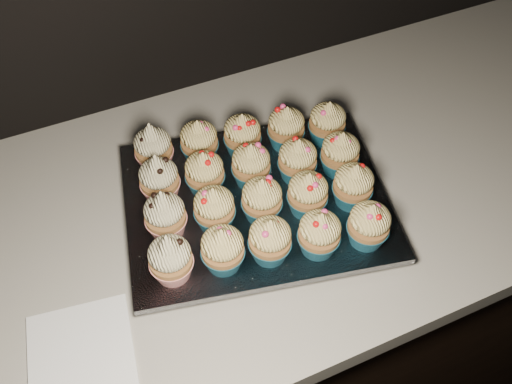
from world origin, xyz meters
The scene contains 25 objects.
cabinet centered at (0.00, 1.70, 0.43)m, with size 2.40×0.60×0.86m, color black.
worktop centered at (0.00, 1.70, 0.88)m, with size 2.44×0.64×0.04m, color beige.
napkin centered at (-0.17, 1.54, 0.90)m, with size 0.14×0.14×0.00m, color white.
baking_tray centered at (0.15, 1.66, 0.91)m, with size 0.38×0.29×0.02m, color black.
foil_lining centered at (0.15, 1.66, 0.93)m, with size 0.41×0.32×0.01m, color silver.
cupcake_0 centered at (-0.02, 1.58, 0.97)m, with size 0.06×0.06×0.10m.
cupcake_1 centered at (0.06, 1.57, 0.97)m, with size 0.06×0.06×0.08m.
cupcake_2 centered at (0.12, 1.56, 0.97)m, with size 0.06×0.06×0.08m.
cupcake_3 centered at (0.19, 1.54, 0.97)m, with size 0.06×0.06×0.08m.
cupcake_4 centered at (0.27, 1.52, 0.97)m, with size 0.06×0.06×0.08m.
cupcake_5 centered at (0.00, 1.66, 0.97)m, with size 0.06×0.06×0.10m.
cupcake_6 centered at (0.07, 1.64, 0.97)m, with size 0.06×0.06×0.08m.
cupcake_7 centered at (0.14, 1.63, 0.97)m, with size 0.06×0.06×0.08m.
cupcake_8 centered at (0.21, 1.61, 0.97)m, with size 0.06×0.06×0.08m.
cupcake_9 centered at (0.28, 1.60, 0.97)m, with size 0.06×0.06×0.08m.
cupcake_10 centered at (0.01, 1.73, 0.97)m, with size 0.06×0.06×0.10m.
cupcake_11 centered at (0.08, 1.71, 0.97)m, with size 0.06×0.06×0.08m.
cupcake_12 centered at (0.16, 1.70, 0.97)m, with size 0.06×0.06×0.08m.
cupcake_13 centered at (0.23, 1.68, 0.97)m, with size 0.06×0.06×0.08m.
cupcake_14 centered at (0.30, 1.66, 0.97)m, with size 0.06×0.06×0.08m.
cupcake_15 centered at (0.03, 1.80, 0.97)m, with size 0.06×0.06×0.10m.
cupcake_16 centered at (0.10, 1.78, 0.97)m, with size 0.06×0.06×0.08m.
cupcake_17 centered at (0.17, 1.77, 0.97)m, with size 0.06×0.06×0.08m.
cupcake_18 centered at (0.24, 1.75, 0.97)m, with size 0.06×0.06×0.08m.
cupcake_19 centered at (0.31, 1.73, 0.97)m, with size 0.06×0.06×0.08m.
Camera 1 is at (-0.08, 1.14, 1.64)m, focal length 40.00 mm.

